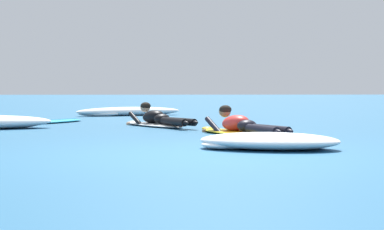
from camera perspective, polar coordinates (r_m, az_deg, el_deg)
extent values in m
plane|color=#235B84|center=(17.71, -1.62, -0.20)|extent=(120.00, 120.00, 0.00)
ellipsoid|color=yellow|center=(11.11, 3.93, -1.54)|extent=(1.42, 2.41, 0.07)
ellipsoid|color=yellow|center=(12.10, 1.34, -1.17)|extent=(0.27, 0.26, 0.06)
ellipsoid|color=red|center=(11.14, 3.81, -0.68)|extent=(0.62, 0.76, 0.35)
ellipsoid|color=black|center=(10.81, 4.80, -0.94)|extent=(0.42, 0.39, 0.20)
cylinder|color=black|center=(10.24, 6.11, -1.29)|extent=(0.42, 0.92, 0.14)
ellipsoid|color=black|center=(9.84, 7.37, -1.44)|extent=(0.17, 0.24, 0.08)
cylinder|color=black|center=(10.33, 6.87, -1.26)|extent=(0.52, 0.89, 0.14)
ellipsoid|color=black|center=(9.96, 8.38, -1.41)|extent=(0.17, 0.24, 0.08)
cylinder|color=black|center=(11.37, 1.94, -1.02)|extent=(0.30, 0.58, 0.34)
sphere|color=#8C6647|center=(11.71, 1.09, -1.41)|extent=(0.09, 0.09, 0.09)
cylinder|color=black|center=(11.55, 3.93, -0.97)|extent=(0.30, 0.58, 0.34)
sphere|color=#8C6647|center=(11.88, 3.08, -1.36)|extent=(0.09, 0.09, 0.09)
sphere|color=#8C6647|center=(11.48, 2.87, 0.33)|extent=(0.21, 0.21, 0.21)
ellipsoid|color=black|center=(11.46, 2.92, 0.47)|extent=(0.28, 0.27, 0.16)
ellipsoid|color=white|center=(13.51, -3.27, -0.85)|extent=(1.48, 2.13, 0.07)
ellipsoid|color=white|center=(14.41, -5.17, -0.61)|extent=(0.27, 0.27, 0.06)
ellipsoid|color=black|center=(13.55, -3.37, -0.14)|extent=(0.64, 0.73, 0.34)
ellipsoid|color=black|center=(13.23, -2.63, -0.33)|extent=(0.43, 0.41, 0.20)
cylinder|color=black|center=(12.65, -1.61, -0.58)|extent=(0.51, 0.91, 0.14)
ellipsoid|color=black|center=(12.24, -0.62, -0.68)|extent=(0.19, 0.24, 0.08)
cylinder|color=black|center=(12.73, -0.98, -0.57)|extent=(0.60, 0.87, 0.14)
ellipsoid|color=black|center=(12.35, 0.21, -0.66)|extent=(0.19, 0.24, 0.08)
cylinder|color=black|center=(13.75, -4.86, -0.44)|extent=(0.36, 0.57, 0.34)
sphere|color=tan|center=(14.11, -5.56, -0.78)|extent=(0.09, 0.09, 0.09)
cylinder|color=black|center=(13.94, -3.20, -0.40)|extent=(0.36, 0.57, 0.34)
sphere|color=tan|center=(14.27, -3.90, -0.74)|extent=(0.09, 0.09, 0.09)
sphere|color=tan|center=(13.86, -4.09, 0.67)|extent=(0.21, 0.21, 0.21)
ellipsoid|color=black|center=(13.85, -4.05, 0.80)|extent=(0.29, 0.28, 0.16)
ellipsoid|color=#2DB2D1|center=(15.16, -11.83, -0.54)|extent=(1.38, 1.91, 0.07)
cube|color=#1E9EDB|center=(15.16, -11.84, -0.40)|extent=(0.83, 1.43, 0.01)
cone|color=black|center=(14.56, -13.72, -0.80)|extent=(0.14, 0.14, 0.16)
ellipsoid|color=white|center=(18.77, -5.48, 0.32)|extent=(3.12, 1.70, 0.25)
ellipsoid|color=white|center=(19.13, -3.37, 0.25)|extent=(1.12, 0.31, 0.18)
ellipsoid|color=white|center=(18.43, -8.16, 0.10)|extent=(1.13, 0.33, 0.14)
ellipsoid|color=white|center=(8.50, 6.73, -2.24)|extent=(2.03, 1.51, 0.22)
ellipsoid|color=white|center=(8.62, 9.84, -2.42)|extent=(0.75, 0.64, 0.15)
ellipsoid|color=white|center=(8.49, 3.00, -2.57)|extent=(0.65, 0.51, 0.12)
ellipsoid|color=white|center=(13.37, -15.06, -0.71)|extent=(1.06, 0.72, 0.19)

